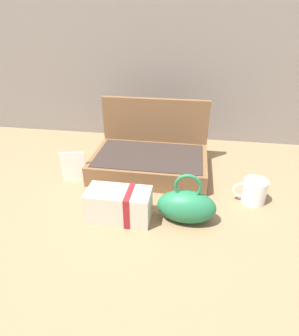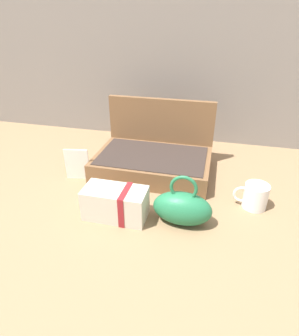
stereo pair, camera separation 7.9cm
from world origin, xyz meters
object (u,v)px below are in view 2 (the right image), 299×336
at_px(cream_toiletry_bag, 116,203).
at_px(teal_pouch_handbag, 182,208).
at_px(info_card_left, 77,164).
at_px(coffee_mug, 255,196).
at_px(open_suitcase, 154,157).

bearing_deg(cream_toiletry_bag, teal_pouch_handbag, 5.47).
relative_size(teal_pouch_handbag, cream_toiletry_bag, 0.93).
xyz_separation_m(cream_toiletry_bag, info_card_left, (-0.25, 0.20, 0.01)).
bearing_deg(teal_pouch_handbag, coffee_mug, 31.85).
xyz_separation_m(teal_pouch_handbag, info_card_left, (-0.47, 0.18, 0.01)).
height_order(teal_pouch_handbag, cream_toiletry_bag, teal_pouch_handbag).
xyz_separation_m(teal_pouch_handbag, coffee_mug, (0.24, 0.15, -0.01)).
distance_m(open_suitcase, cream_toiletry_bag, 0.36).
bearing_deg(open_suitcase, teal_pouch_handbag, -62.82).
bearing_deg(info_card_left, open_suitcase, 17.77).
height_order(coffee_mug, info_card_left, info_card_left).
bearing_deg(coffee_mug, open_suitcase, 155.77).
bearing_deg(teal_pouch_handbag, open_suitcase, 117.18).
height_order(cream_toiletry_bag, info_card_left, info_card_left).
xyz_separation_m(teal_pouch_handbag, cream_toiletry_bag, (-0.22, -0.02, -0.01)).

